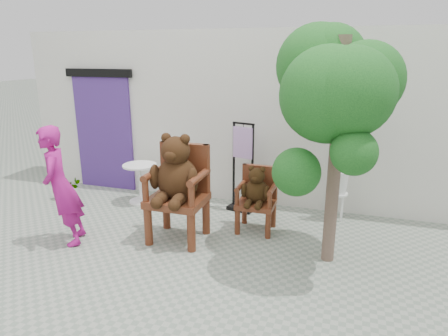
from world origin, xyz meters
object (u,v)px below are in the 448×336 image
at_px(stool_bucket, 339,182).
at_px(cafe_table, 140,179).
at_px(display_stand, 243,177).
at_px(chair_big, 177,179).
at_px(tree, 339,85).
at_px(chair_small, 257,192).
at_px(person, 61,187).

bearing_deg(stool_bucket, cafe_table, -175.64).
bearing_deg(display_stand, chair_big, -99.04).
xyz_separation_m(chair_big, display_stand, (0.59, 1.36, -0.31)).
xyz_separation_m(cafe_table, tree, (3.33, -1.08, 1.81)).
bearing_deg(chair_small, person, -153.42).
bearing_deg(chair_big, display_stand, 66.43).
xyz_separation_m(display_stand, stool_bucket, (1.57, 0.04, 0.06)).
distance_m(chair_big, display_stand, 1.51).
height_order(chair_small, display_stand, display_stand).
height_order(chair_small, cafe_table, chair_small).
xyz_separation_m(chair_big, stool_bucket, (2.16, 1.40, -0.26)).
bearing_deg(chair_big, tree, 1.61).
xyz_separation_m(cafe_table, stool_bucket, (3.41, 0.26, 0.20)).
height_order(person, tree, tree).
distance_m(chair_small, cafe_table, 2.32).
distance_m(chair_small, person, 2.78).
height_order(chair_big, cafe_table, chair_big).
distance_m(chair_big, stool_bucket, 2.58).
bearing_deg(tree, display_stand, 139.00).
bearing_deg(chair_small, display_stand, 119.45).
bearing_deg(chair_small, tree, -27.50).
bearing_deg(display_stand, cafe_table, -158.81).
bearing_deg(person, cafe_table, 145.74).
relative_size(chair_big, cafe_table, 2.22).
xyz_separation_m(person, cafe_table, (0.23, 1.76, -0.40)).
bearing_deg(cafe_table, person, -97.28).
height_order(person, stool_bucket, person).
bearing_deg(chair_big, stool_bucket, 32.99).
relative_size(person, display_stand, 1.11).
xyz_separation_m(chair_small, display_stand, (-0.42, 0.74, -0.02)).
height_order(chair_big, stool_bucket, chair_big).
bearing_deg(cafe_table, display_stand, 6.66).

